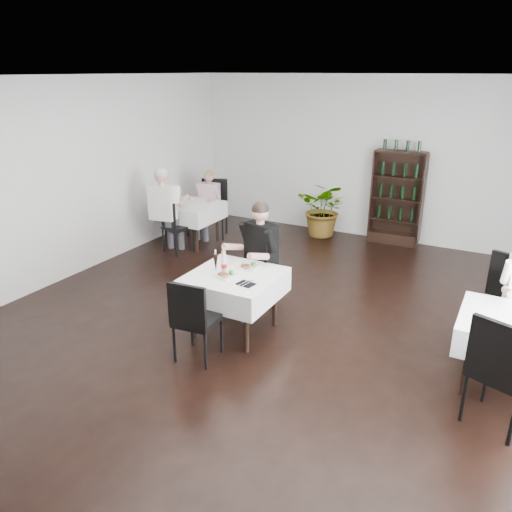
{
  "coord_description": "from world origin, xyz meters",
  "views": [
    {
      "loc": [
        2.53,
        -4.74,
        3.06
      ],
      "look_at": [
        -0.12,
        0.2,
        0.97
      ],
      "focal_mm": 35.0,
      "sensor_mm": 36.0,
      "label": 1
    }
  ],
  "objects_px": {
    "wine_shelf": "(397,199)",
    "potted_tree": "(325,209)",
    "diner_main": "(256,250)",
    "main_table": "(235,285)"
  },
  "relations": [
    {
      "from": "wine_shelf",
      "to": "main_table",
      "type": "distance_m",
      "value": 4.41
    },
    {
      "from": "main_table",
      "to": "potted_tree",
      "type": "xyz_separation_m",
      "value": [
        -0.41,
        4.1,
        -0.08
      ]
    },
    {
      "from": "wine_shelf",
      "to": "diner_main",
      "type": "relative_size",
      "value": 1.15
    },
    {
      "from": "main_table",
      "to": "potted_tree",
      "type": "bearing_deg",
      "value": 95.64
    },
    {
      "from": "wine_shelf",
      "to": "main_table",
      "type": "bearing_deg",
      "value": -101.78
    },
    {
      "from": "wine_shelf",
      "to": "potted_tree",
      "type": "bearing_deg",
      "value": -170.89
    },
    {
      "from": "main_table",
      "to": "wine_shelf",
      "type": "bearing_deg",
      "value": 78.22
    },
    {
      "from": "wine_shelf",
      "to": "main_table",
      "type": "xyz_separation_m",
      "value": [
        -0.9,
        -4.31,
        -0.23
      ]
    },
    {
      "from": "diner_main",
      "to": "main_table",
      "type": "bearing_deg",
      "value": -88.34
    },
    {
      "from": "main_table",
      "to": "diner_main",
      "type": "relative_size",
      "value": 0.68
    }
  ]
}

